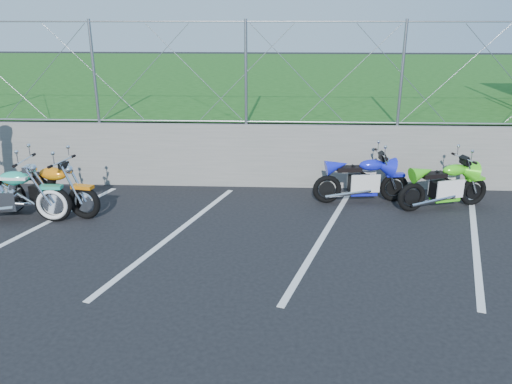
{
  "coord_description": "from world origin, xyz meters",
  "views": [
    {
      "loc": [
        1.65,
        -6.38,
        3.33
      ],
      "look_at": [
        1.3,
        1.3,
        0.62
      ],
      "focal_mm": 35.0,
      "sensor_mm": 36.0,
      "label": 1
    }
  ],
  "objects_px": {
    "naked_orange": "(47,192)",
    "sportbike_blue": "(362,181)",
    "sportbike_green": "(445,187)",
    "cruiser_turquoise": "(8,197)"
  },
  "relations": [
    {
      "from": "naked_orange",
      "to": "sportbike_blue",
      "type": "bearing_deg",
      "value": 20.26
    },
    {
      "from": "naked_orange",
      "to": "sportbike_blue",
      "type": "xyz_separation_m",
      "value": [
        5.63,
        0.93,
        -0.03
      ]
    },
    {
      "from": "naked_orange",
      "to": "sportbike_blue",
      "type": "distance_m",
      "value": 5.7
    },
    {
      "from": "sportbike_blue",
      "to": "naked_orange",
      "type": "bearing_deg",
      "value": -177.42
    },
    {
      "from": "sportbike_blue",
      "to": "sportbike_green",
      "type": "bearing_deg",
      "value": -16.78
    },
    {
      "from": "cruiser_turquoise",
      "to": "sportbike_green",
      "type": "relative_size",
      "value": 1.26
    },
    {
      "from": "naked_orange",
      "to": "sportbike_green",
      "type": "height_order",
      "value": "naked_orange"
    },
    {
      "from": "cruiser_turquoise",
      "to": "naked_orange",
      "type": "relative_size",
      "value": 1.08
    },
    {
      "from": "sportbike_blue",
      "to": "cruiser_turquoise",
      "type": "bearing_deg",
      "value": -175.64
    },
    {
      "from": "cruiser_turquoise",
      "to": "sportbike_blue",
      "type": "distance_m",
      "value": 6.3
    }
  ]
}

